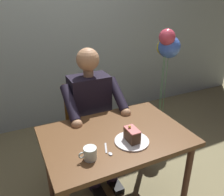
% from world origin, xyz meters
% --- Properties ---
extents(cafe_rear_panel, '(6.40, 0.12, 3.00)m').
position_xyz_m(cafe_rear_panel, '(0.00, -1.69, 1.50)').
color(cafe_rear_panel, '#9FAEAD').
rests_on(cafe_rear_panel, ground).
extents(dining_table, '(1.06, 0.73, 0.72)m').
position_xyz_m(dining_table, '(0.00, 0.00, 0.63)').
color(dining_table, brown).
rests_on(dining_table, ground).
extents(chair, '(0.42, 0.42, 0.88)m').
position_xyz_m(chair, '(0.00, -0.64, 0.48)').
color(chair, brown).
rests_on(chair, ground).
extents(seated_person, '(0.53, 0.58, 1.26)m').
position_xyz_m(seated_person, '(-0.00, -0.47, 0.65)').
color(seated_person, black).
rests_on(seated_person, ground).
extents(dessert_plate, '(0.24, 0.24, 0.01)m').
position_xyz_m(dessert_plate, '(-0.06, 0.13, 0.73)').
color(dessert_plate, white).
rests_on(dessert_plate, dining_table).
extents(cake_slice, '(0.07, 0.12, 0.11)m').
position_xyz_m(cake_slice, '(-0.06, 0.13, 0.78)').
color(cake_slice, '#482F1F').
rests_on(cake_slice, dessert_plate).
extents(coffee_cup, '(0.12, 0.08, 0.08)m').
position_xyz_m(coffee_cup, '(0.27, 0.18, 0.76)').
color(coffee_cup, white).
rests_on(coffee_cup, dining_table).
extents(dessert_spoon, '(0.05, 0.14, 0.01)m').
position_xyz_m(dessert_spoon, '(0.13, 0.16, 0.72)').
color(dessert_spoon, silver).
rests_on(dessert_spoon, dining_table).
extents(balloon_display, '(0.30, 0.32, 1.32)m').
position_xyz_m(balloon_display, '(-1.09, -0.85, 1.03)').
color(balloon_display, '#B2C1C6').
rests_on(balloon_display, ground).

